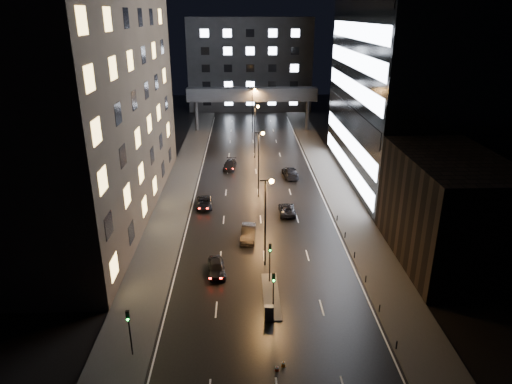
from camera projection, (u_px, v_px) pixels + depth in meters
ground at (256, 171)px, 80.28m from camera, size 160.00×160.00×0.00m
sidewalk_left at (181, 182)px, 75.25m from camera, size 5.00×110.00×0.15m
sidewalk_right at (332, 180)px, 75.97m from camera, size 5.00×110.00×0.15m
building_left at (82, 64)px, 57.42m from camera, size 15.00×48.00×40.00m
building_right_low at (447, 210)px, 49.83m from camera, size 10.00×18.00×12.00m
building_right_glass at (422, 38)px, 69.02m from camera, size 20.00×36.00×45.00m
building_far at (250, 64)px, 129.61m from camera, size 34.00×14.00×25.00m
skybridge at (252, 95)px, 105.11m from camera, size 30.00×3.00×10.00m
median_island at (271, 296)px, 44.94m from camera, size 1.60×8.00×0.15m
traffic_signal_near at (270, 256)px, 46.15m from camera, size 0.28×0.34×4.40m
traffic_signal_far at (273, 287)px, 41.03m from camera, size 0.28×0.34×4.40m
traffic_signal_corner at (129, 326)px, 36.10m from camera, size 0.28×0.34×4.40m
bollard_row at (360, 267)px, 49.27m from camera, size 0.12×25.12×0.90m
streetlight_near at (267, 212)px, 48.15m from camera, size 1.45×0.50×10.15m
streetlight_mid_a at (260, 156)px, 66.75m from camera, size 1.45×0.50×10.15m
streetlight_mid_b at (256, 125)px, 85.34m from camera, size 1.45×0.50×10.15m
streetlight_far at (253, 105)px, 103.93m from camera, size 1.45×0.50×10.15m
car_away_a at (216, 267)px, 48.63m from camera, size 2.34×4.59×1.50m
car_away_b at (248, 233)px, 56.08m from camera, size 2.05×5.01×1.61m
car_away_c at (204, 203)px, 65.30m from camera, size 2.49×4.86×1.31m
car_away_d at (230, 165)px, 81.26m from camera, size 2.57×5.22×1.46m
car_toward_a at (287, 209)px, 63.19m from camera, size 2.17×4.68×1.30m
car_toward_b at (290, 172)px, 77.27m from camera, size 2.69×5.85×1.66m
utility_cabinet at (269, 312)px, 41.21m from camera, size 0.84×0.52×1.37m
cone_a at (277, 368)px, 35.58m from camera, size 0.42×0.42×0.47m
cone_b at (283, 363)px, 35.99m from camera, size 0.37×0.37×0.55m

